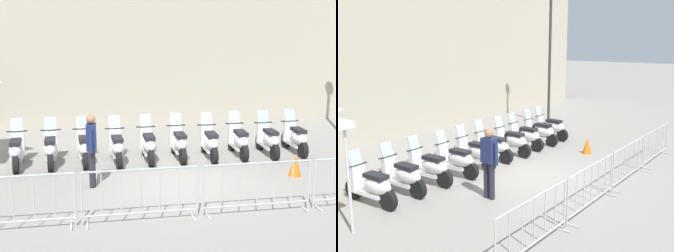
{
  "view_description": "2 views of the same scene",
  "coord_description": "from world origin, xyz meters",
  "views": [
    {
      "loc": [
        -1.96,
        -10.69,
        3.68
      ],
      "look_at": [
        -0.03,
        1.22,
        1.13
      ],
      "focal_mm": 49.91,
      "sensor_mm": 36.0,
      "label": 1
    },
    {
      "loc": [
        -9.0,
        -6.03,
        3.75
      ],
      "look_at": [
        0.62,
        1.55,
        1.14
      ],
      "focal_mm": 42.99,
      "sensor_mm": 36.0,
      "label": 2
    }
  ],
  "objects": [
    {
      "name": "barrier_segment_1",
      "position": [
        -1.13,
        -2.26,
        0.53
      ],
      "size": [
        2.27,
        0.49,
        1.07
      ],
      "color": "#B2B5B7",
      "rests_on": "ground"
    },
    {
      "name": "officer_near_row_end",
      "position": [
        -2.04,
        -0.03,
        0.98
      ],
      "size": [
        0.24,
        0.55,
        1.73
      ],
      "color": "#23232D",
      "rests_on": "ground"
    },
    {
      "name": "barrier_segment_2",
      "position": [
        1.23,
        -2.21,
        0.53
      ],
      "size": [
        2.27,
        0.49,
        1.07
      ],
      "color": "#B2B5B7",
      "rests_on": "ground"
    },
    {
      "name": "motorcycle_5",
      "position": [
        0.4,
        1.93,
        0.45
      ],
      "size": [
        0.56,
        1.72,
        1.24
      ],
      "color": "black",
      "rests_on": "ground"
    },
    {
      "name": "barrier_segment_0",
      "position": [
        -3.48,
        -2.31,
        0.53
      ],
      "size": [
        2.27,
        0.49,
        1.07
      ],
      "color": "#B2B5B7",
      "rests_on": "ground"
    },
    {
      "name": "motorcycle_2",
      "position": [
        -2.26,
        1.88,
        0.45
      ],
      "size": [
        0.56,
        1.73,
        1.24
      ],
      "color": "black",
      "rests_on": "ground"
    },
    {
      "name": "motorcycle_1",
      "position": [
        -3.14,
        1.86,
        0.45
      ],
      "size": [
        0.56,
        1.72,
        1.24
      ],
      "color": "black",
      "rests_on": "ground"
    },
    {
      "name": "motorcycle_3",
      "position": [
        -1.37,
        1.78,
        0.45
      ],
      "size": [
        0.56,
        1.73,
        1.24
      ],
      "color": "black",
      "rests_on": "ground"
    },
    {
      "name": "motorcycle_0",
      "position": [
        -4.03,
        1.83,
        0.45
      ],
      "size": [
        0.56,
        1.73,
        1.24
      ],
      "color": "black",
      "rests_on": "ground"
    },
    {
      "name": "traffic_cone",
      "position": [
        3.01,
        -0.05,
        0.28
      ],
      "size": [
        0.32,
        0.32,
        0.55
      ],
      "primitive_type": "cone",
      "color": "orange",
      "rests_on": "ground"
    },
    {
      "name": "motorcycle_4",
      "position": [
        -0.49,
        1.87,
        0.45
      ],
      "size": [
        0.56,
        1.72,
        1.24
      ],
      "color": "black",
      "rests_on": "ground"
    },
    {
      "name": "motorcycle_8",
      "position": [
        3.06,
        1.91,
        0.45
      ],
      "size": [
        0.56,
        1.72,
        1.24
      ],
      "color": "black",
      "rests_on": "ground"
    },
    {
      "name": "motorcycle_7",
      "position": [
        2.17,
        1.94,
        0.45
      ],
      "size": [
        0.56,
        1.72,
        1.24
      ],
      "color": "black",
      "rests_on": "ground"
    },
    {
      "name": "ground_plane",
      "position": [
        0.0,
        0.0,
        0.0
      ],
      "size": [
        120.0,
        120.0,
        0.0
      ],
      "primitive_type": "plane",
      "color": "gray"
    },
    {
      "name": "motorcycle_6",
      "position": [
        1.28,
        1.85,
        0.45
      ],
      "size": [
        0.56,
        1.72,
        1.24
      ],
      "color": "black",
      "rests_on": "ground"
    },
    {
      "name": "motorcycle_9",
      "position": [
        3.94,
        2.01,
        0.45
      ],
      "size": [
        0.56,
        1.72,
        1.24
      ],
      "color": "black",
      "rests_on": "ground"
    }
  ]
}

